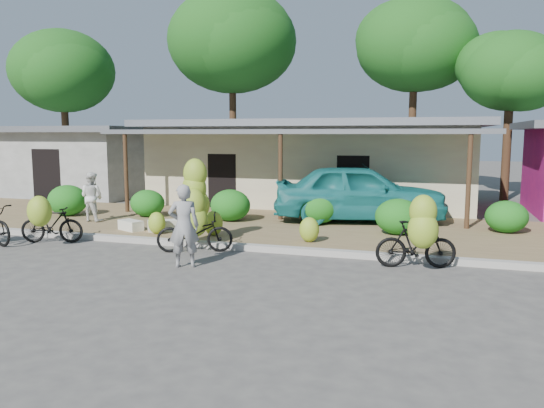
{
  "coord_description": "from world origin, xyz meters",
  "views": [
    {
      "loc": [
        4.73,
        -9.94,
        2.82
      ],
      "look_at": [
        1.07,
        1.77,
        1.2
      ],
      "focal_mm": 35.0,
      "sensor_mm": 36.0,
      "label": 1
    }
  ],
  "objects_px": {
    "tree_back_left": "(61,70)",
    "bike_left": "(49,221)",
    "tree_far_center": "(229,40)",
    "bike_center": "(195,215)",
    "teal_van": "(360,193)",
    "bike_right": "(418,237)",
    "tree_near_right": "(506,69)",
    "bystander": "(92,197)",
    "tree_center_right": "(411,43)",
    "sack_far": "(131,225)",
    "sack_near": "(164,225)",
    "vendor": "(184,226)"
  },
  "relations": [
    {
      "from": "bystander",
      "to": "bike_center",
      "type": "bearing_deg",
      "value": 156.69
    },
    {
      "from": "tree_far_center",
      "to": "bike_left",
      "type": "height_order",
      "value": "tree_far_center"
    },
    {
      "from": "tree_center_right",
      "to": "bike_center",
      "type": "distance_m",
      "value": 16.71
    },
    {
      "from": "sack_far",
      "to": "teal_van",
      "type": "relative_size",
      "value": 0.14
    },
    {
      "from": "tree_far_center",
      "to": "sack_near",
      "type": "bearing_deg",
      "value": -76.44
    },
    {
      "from": "bike_center",
      "to": "teal_van",
      "type": "distance_m",
      "value": 5.83
    },
    {
      "from": "tree_back_left",
      "to": "bike_left",
      "type": "xyz_separation_m",
      "value": [
        8.93,
        -11.95,
        -5.46
      ]
    },
    {
      "from": "bike_center",
      "to": "sack_near",
      "type": "bearing_deg",
      "value": 26.95
    },
    {
      "from": "bike_left",
      "to": "tree_center_right",
      "type": "bearing_deg",
      "value": -44.03
    },
    {
      "from": "bike_right",
      "to": "vendor",
      "type": "xyz_separation_m",
      "value": [
        -4.76,
        -1.19,
        0.19
      ]
    },
    {
      "from": "bike_right",
      "to": "sack_far",
      "type": "xyz_separation_m",
      "value": [
        -7.9,
        1.71,
        -0.44
      ]
    },
    {
      "from": "tree_far_center",
      "to": "bike_center",
      "type": "bearing_deg",
      "value": -71.56
    },
    {
      "from": "tree_near_right",
      "to": "bike_left",
      "type": "xyz_separation_m",
      "value": [
        -12.07,
        -13.44,
        -4.9
      ]
    },
    {
      "from": "tree_center_right",
      "to": "teal_van",
      "type": "distance_m",
      "value": 11.85
    },
    {
      "from": "tree_back_left",
      "to": "bike_center",
      "type": "relative_size",
      "value": 3.6
    },
    {
      "from": "tree_back_left",
      "to": "tree_near_right",
      "type": "relative_size",
      "value": 1.13
    },
    {
      "from": "tree_near_right",
      "to": "bystander",
      "type": "height_order",
      "value": "tree_near_right"
    },
    {
      "from": "bystander",
      "to": "sack_near",
      "type": "bearing_deg",
      "value": 167.53
    },
    {
      "from": "tree_near_right",
      "to": "teal_van",
      "type": "relative_size",
      "value": 1.35
    },
    {
      "from": "sack_near",
      "to": "teal_van",
      "type": "relative_size",
      "value": 0.16
    },
    {
      "from": "tree_center_right",
      "to": "sack_far",
      "type": "xyz_separation_m",
      "value": [
        -6.81,
        -13.64,
        -6.82
      ]
    },
    {
      "from": "tree_center_right",
      "to": "bike_right",
      "type": "height_order",
      "value": "tree_center_right"
    },
    {
      "from": "sack_near",
      "to": "sack_far",
      "type": "relative_size",
      "value": 1.13
    },
    {
      "from": "bike_right",
      "to": "tree_near_right",
      "type": "bearing_deg",
      "value": -25.34
    },
    {
      "from": "tree_center_right",
      "to": "sack_near",
      "type": "distance_m",
      "value": 16.17
    },
    {
      "from": "tree_center_right",
      "to": "teal_van",
      "type": "relative_size",
      "value": 1.74
    },
    {
      "from": "vendor",
      "to": "teal_van",
      "type": "relative_size",
      "value": 0.34
    },
    {
      "from": "tree_near_right",
      "to": "bike_left",
      "type": "distance_m",
      "value": 18.72
    },
    {
      "from": "tree_back_left",
      "to": "bike_right",
      "type": "height_order",
      "value": "tree_back_left"
    },
    {
      "from": "tree_far_center",
      "to": "tree_near_right",
      "type": "distance_m",
      "value": 13.26
    },
    {
      "from": "tree_center_right",
      "to": "bike_right",
      "type": "distance_m",
      "value": 16.66
    },
    {
      "from": "tree_center_right",
      "to": "teal_van",
      "type": "bearing_deg",
      "value": -94.81
    },
    {
      "from": "tree_back_left",
      "to": "sack_near",
      "type": "bearing_deg",
      "value": -41.79
    },
    {
      "from": "vendor",
      "to": "bike_left",
      "type": "bearing_deg",
      "value": -37.08
    },
    {
      "from": "vendor",
      "to": "teal_van",
      "type": "distance_m",
      "value": 6.99
    },
    {
      "from": "bike_left",
      "to": "sack_far",
      "type": "bearing_deg",
      "value": -51.45
    },
    {
      "from": "tree_near_right",
      "to": "sack_near",
      "type": "distance_m",
      "value": 16.0
    },
    {
      "from": "tree_far_center",
      "to": "sack_far",
      "type": "distance_m",
      "value": 15.22
    },
    {
      "from": "tree_far_center",
      "to": "bike_right",
      "type": "relative_size",
      "value": 5.79
    },
    {
      "from": "tree_center_right",
      "to": "bike_right",
      "type": "relative_size",
      "value": 5.25
    },
    {
      "from": "teal_van",
      "to": "bike_right",
      "type": "bearing_deg",
      "value": -172.4
    },
    {
      "from": "bystander",
      "to": "teal_van",
      "type": "xyz_separation_m",
      "value": [
        7.96,
        2.47,
        0.13
      ]
    },
    {
      "from": "tree_center_right",
      "to": "sack_near",
      "type": "bearing_deg",
      "value": -113.63
    },
    {
      "from": "sack_near",
      "to": "bystander",
      "type": "xyz_separation_m",
      "value": [
        -2.94,
        0.83,
        0.62
      ]
    },
    {
      "from": "vendor",
      "to": "sack_far",
      "type": "bearing_deg",
      "value": -65.85
    },
    {
      "from": "tree_center_right",
      "to": "sack_near",
      "type": "height_order",
      "value": "tree_center_right"
    },
    {
      "from": "bystander",
      "to": "tree_near_right",
      "type": "bearing_deg",
      "value": -137.1
    },
    {
      "from": "tree_near_right",
      "to": "teal_van",
      "type": "height_order",
      "value": "tree_near_right"
    },
    {
      "from": "bike_right",
      "to": "sack_far",
      "type": "distance_m",
      "value": 8.1
    },
    {
      "from": "tree_back_left",
      "to": "sack_far",
      "type": "xyz_separation_m",
      "value": [
        10.19,
        -10.14,
        -5.8
      ]
    }
  ]
}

